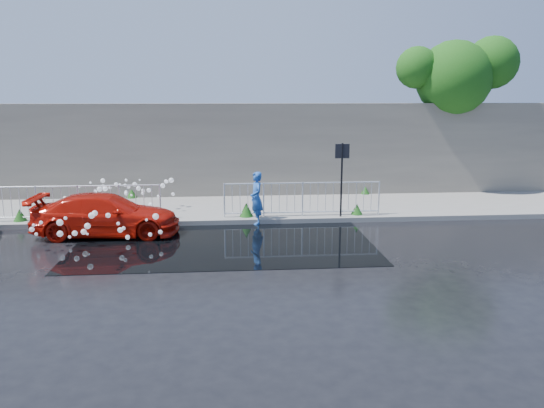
# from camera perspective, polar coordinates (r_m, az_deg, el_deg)

# --- Properties ---
(ground) EXTENTS (90.00, 90.00, 0.00)m
(ground) POSITION_cam_1_polar(r_m,az_deg,el_deg) (13.76, -7.23, -5.23)
(ground) COLOR black
(ground) RESTS_ON ground
(pavement) EXTENTS (30.00, 4.00, 0.15)m
(pavement) POSITION_cam_1_polar(r_m,az_deg,el_deg) (18.58, -6.66, -0.52)
(pavement) COLOR slate
(pavement) RESTS_ON ground
(curb) EXTENTS (30.00, 0.25, 0.16)m
(curb) POSITION_cam_1_polar(r_m,az_deg,el_deg) (16.63, -6.85, -1.96)
(curb) COLOR slate
(curb) RESTS_ON ground
(retaining_wall) EXTENTS (30.00, 0.60, 3.50)m
(retaining_wall) POSITION_cam_1_polar(r_m,az_deg,el_deg) (20.47, -6.60, 5.79)
(retaining_wall) COLOR #645E55
(retaining_wall) RESTS_ON pavement
(puddle) EXTENTS (8.00, 5.00, 0.01)m
(puddle) POSITION_cam_1_polar(r_m,az_deg,el_deg) (14.70, -5.13, -4.05)
(puddle) COLOR black
(puddle) RESTS_ON ground
(sign_post) EXTENTS (0.45, 0.06, 2.50)m
(sign_post) POSITION_cam_1_polar(r_m,az_deg,el_deg) (16.80, 7.52, 3.87)
(sign_post) COLOR black
(sign_post) RESTS_ON ground
(tree) EXTENTS (4.83, 2.93, 6.22)m
(tree) POSITION_cam_1_polar(r_m,az_deg,el_deg) (22.49, 19.41, 13.00)
(tree) COLOR #332114
(tree) RESTS_ON ground
(railing_left) EXTENTS (5.05, 0.05, 1.10)m
(railing_left) POSITION_cam_1_polar(r_m,az_deg,el_deg) (17.44, -20.12, 0.24)
(railing_left) COLOR silver
(railing_left) RESTS_ON pavement
(railing_right) EXTENTS (5.05, 0.05, 1.10)m
(railing_right) POSITION_cam_1_polar(r_m,az_deg,el_deg) (16.99, 3.30, 0.66)
(railing_right) COLOR silver
(railing_right) RESTS_ON pavement
(weeds) EXTENTS (12.17, 3.93, 0.45)m
(weeds) POSITION_cam_1_polar(r_m,az_deg,el_deg) (17.94, -7.12, -0.14)
(weeds) COLOR #114115
(weeds) RESTS_ON pavement
(water_spray) EXTENTS (3.54, 5.46, 1.10)m
(water_spray) POSITION_cam_1_polar(r_m,az_deg,el_deg) (16.97, -16.91, 0.14)
(water_spray) COLOR white
(water_spray) RESTS_ON ground
(red_car) EXTENTS (4.17, 1.79, 1.20)m
(red_car) POSITION_cam_1_polar(r_m,az_deg,el_deg) (15.91, -17.39, -1.13)
(red_car) COLOR #AF1107
(red_car) RESTS_ON ground
(person) EXTENTS (0.51, 0.67, 1.64)m
(person) POSITION_cam_1_polar(r_m,az_deg,el_deg) (16.48, -1.70, 0.64)
(person) COLOR #2358B2
(person) RESTS_ON ground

